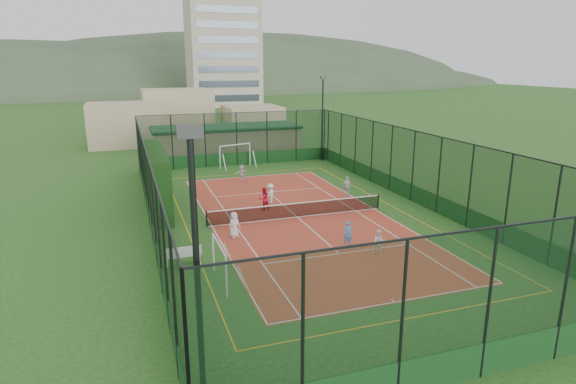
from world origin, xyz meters
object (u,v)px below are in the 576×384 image
object	(u,v)px
child_near_left	(234,225)
child_far_right	(347,187)
floodlight_ne	(322,119)
child_far_left	(270,193)
child_near_right	(379,242)
apartment_tower	(222,36)
child_far_back	(242,173)
coach	(264,199)
floodlight_sw	(198,293)
futsal_goal_near	(219,264)
futsal_goal_far	(235,156)
white_bench	(183,255)
clubhouse	(226,141)
child_near_mid	(348,234)

from	to	relation	value
child_near_left	child_far_right	distance (m)	11.18
floodlight_ne	child_far_left	distance (m)	16.38
child_near_right	child_far_right	distance (m)	10.94
apartment_tower	child_far_back	size ratio (longest dim) A/B	22.13
coach	child_far_back	bearing A→B (deg)	-110.60
child_near_right	child_far_right	bearing A→B (deg)	91.21
floodlight_sw	child_far_right	size ratio (longest dim) A/B	5.38
child_far_right	child_far_left	bearing A→B (deg)	-7.90
futsal_goal_near	futsal_goal_far	xyz separation A→B (m)	(6.09, 23.81, 0.13)
white_bench	futsal_goal_near	distance (m)	2.97
child_near_right	child_far_left	xyz separation A→B (m)	(-2.62, 10.67, 0.04)
clubhouse	child_far_right	bearing A→B (deg)	-74.75
white_bench	child_near_right	distance (m)	9.90
futsal_goal_near	futsal_goal_far	size ratio (longest dim) A/B	0.88
futsal_goal_far	child_near_mid	world-z (taller)	futsal_goal_far
futsal_goal_far	floodlight_ne	bearing A→B (deg)	-13.19
clubhouse	futsal_goal_far	xyz separation A→B (m)	(-0.40, -5.96, -0.51)
child_near_left	apartment_tower	bearing A→B (deg)	54.51
floodlight_sw	white_bench	xyz separation A→B (m)	(0.80, 11.46, -3.62)
white_bench	floodlight_ne	bearing A→B (deg)	52.76
child_far_back	floodlight_sw	bearing A→B (deg)	48.54
child_near_right	child_far_left	bearing A→B (deg)	121.92
child_near_right	child_far_right	world-z (taller)	child_far_right
apartment_tower	white_bench	xyz separation A→B (m)	(-19.80, -87.14, -14.50)
futsal_goal_far	child_far_right	size ratio (longest dim) A/B	2.15
futsal_goal_far	child_far_left	xyz separation A→B (m)	(-0.32, -12.48, -0.35)
white_bench	futsal_goal_near	bearing A→B (deg)	-63.76
child_near_left	child_far_right	bearing A→B (deg)	5.76
child_near_mid	child_far_right	size ratio (longest dim) A/B	0.92
futsal_goal_far	child_far_back	size ratio (longest dim) A/B	2.43
child_near_right	apartment_tower	bearing A→B (deg)	101.68
apartment_tower	child_near_right	distance (m)	90.82
floodlight_sw	futsal_goal_far	distance (m)	33.80
child_far_right	coach	xyz separation A→B (m)	(-6.66, -1.13, 0.00)
clubhouse	apartment_tower	bearing A→B (deg)	78.69
floodlight_ne	child_far_left	bearing A→B (deg)	-125.54
floodlight_sw	floodlight_ne	xyz separation A→B (m)	(17.20, 33.20, 0.00)
child_near_right	child_far_back	bearing A→B (deg)	117.75
child_far_left	floodlight_ne	bearing A→B (deg)	-169.51
child_far_back	clubhouse	bearing A→B (deg)	-121.39
floodlight_sw	futsal_goal_far	size ratio (longest dim) A/B	2.50
child_far_left	coach	bearing A→B (deg)	13.15
child_far_back	child_near_right	bearing A→B (deg)	73.63
apartment_tower	child_far_back	world-z (taller)	apartment_tower
floodlight_sw	floodlight_ne	world-z (taller)	same
clubhouse	futsal_goal_near	xyz separation A→B (m)	(-6.49, -29.77, -0.64)
floodlight_sw	child_far_left	distance (m)	21.91
clubhouse	child_far_left	world-z (taller)	clubhouse
clubhouse	futsal_goal_far	bearing A→B (deg)	-93.82
clubhouse	child_near_left	distance (m)	24.70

